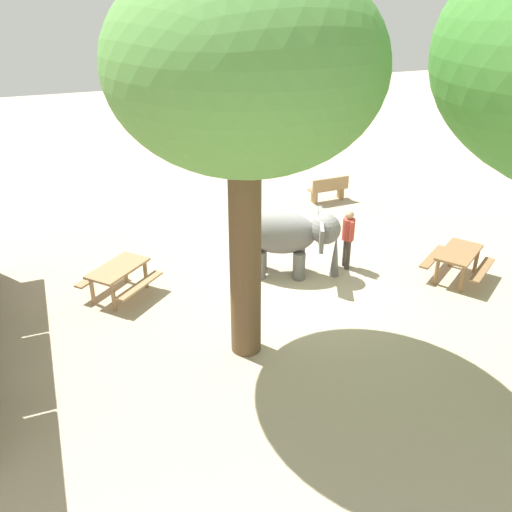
% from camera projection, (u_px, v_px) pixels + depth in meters
% --- Properties ---
extents(ground_plane, '(60.00, 60.00, 0.00)m').
position_uv_depth(ground_plane, '(305.00, 281.00, 13.90)').
color(ground_plane, '#BAA88C').
extents(elephant, '(2.03, 2.43, 1.72)m').
position_uv_depth(elephant, '(290.00, 236.00, 13.76)').
color(elephant, slate).
rests_on(elephant, ground_plane).
extents(person_handler, '(0.50, 0.32, 1.62)m').
position_uv_depth(person_handler, '(348.00, 235.00, 14.17)').
color(person_handler, '#3F3833').
rests_on(person_handler, ground_plane).
extents(shade_tree_main, '(5.00, 4.59, 7.40)m').
position_uv_depth(shade_tree_main, '(243.00, 70.00, 8.85)').
color(shade_tree_main, brown).
rests_on(shade_tree_main, ground_plane).
extents(wooden_bench, '(0.44, 1.41, 0.88)m').
position_uv_depth(wooden_bench, '(329.00, 189.00, 18.77)').
color(wooden_bench, '#9E7A51').
rests_on(wooden_bench, ground_plane).
extents(picnic_table_near, '(2.06, 2.06, 0.78)m').
position_uv_depth(picnic_table_near, '(458.00, 258.00, 13.77)').
color(picnic_table_near, olive).
rests_on(picnic_table_near, ground_plane).
extents(picnic_table_far, '(2.10, 2.10, 0.78)m').
position_uv_depth(picnic_table_far, '(119.00, 274.00, 13.01)').
color(picnic_table_far, '#9E7A51').
rests_on(picnic_table_far, ground_plane).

